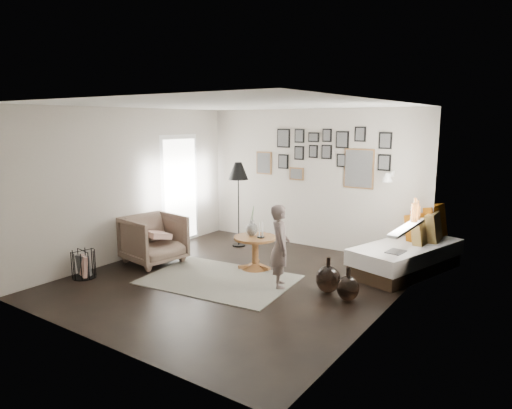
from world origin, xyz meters
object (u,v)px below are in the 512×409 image
Objects in this scene: daybed at (408,252)px; demijohn_small at (348,288)px; magazine_basket at (84,264)px; pedestal_table at (255,254)px; floor_lamp at (238,174)px; armchair at (154,239)px; demijohn_large at (328,279)px; child at (280,246)px; vase at (252,227)px.

daybed is 1.76m from demijohn_small.
demijohn_small is (3.71, 1.44, -0.04)m from magazine_basket.
daybed is 5.10m from magazine_basket.
magazine_basket is at bearing -136.63° from pedestal_table.
armchair is at bearing -108.26° from floor_lamp.
demijohn_large is 0.81m from child.
vase is at bearing 167.45° from demijohn_small.
floor_lamp is (-0.98, 0.96, 0.70)m from vase.
vase is 1.06× the size of demijohn_small.
child is at bearing -38.46° from floor_lamp.
floor_lamp is 3.03m from demijohn_large.
pedestal_table is 0.95m from child.
demijohn_small is at bearing -12.55° from vase.
child is at bearing 26.96° from magazine_basket.
daybed is 5.07× the size of magazine_basket.
daybed is 3.32m from floor_lamp.
daybed is at bearing -72.76° from child.
vase is 1.61m from demijohn_large.
pedestal_table reaches higher than demijohn_large.
daybed is 4.19m from armchair.
pedestal_table is 0.32× the size of daybed.
armchair is at bearing -155.23° from vase.
child reaches higher than vase.
child is at bearing -31.53° from pedestal_table.
pedestal_table is 2.67m from magazine_basket.
daybed is at bearing 80.64° from demijohn_small.
child is at bearing -75.54° from armchair.
magazine_basket is at bearing -107.37° from floor_lamp.
pedestal_table is at bearing -42.70° from floor_lamp.
demijohn_large is at bearing -11.02° from vase.
pedestal_table is 1.40× the size of vase.
vase is 1.54m from floor_lamp.
armchair is 0.56× the size of floor_lamp.
demijohn_small is 0.38× the size of child.
armchair is at bearing -175.08° from demijohn_small.
demijohn_small is (-0.29, -1.73, -0.14)m from daybed.
demijohn_large is 0.42× the size of child.
child is (-1.31, -1.80, 0.29)m from daybed.
vase is 1.71m from armchair.
armchair is 1.75× the size of demijohn_large.
vase is at bearing 168.98° from demijohn_large.
demijohn_small is (1.78, -0.39, -0.08)m from pedestal_table.
floor_lamp reaches higher than pedestal_table.
floor_lamp is (-1.06, 0.98, 1.14)m from pedestal_table.
daybed is at bearing 6.55° from floor_lamp.
vase is at bearing 165.96° from pedestal_table.
daybed is (2.06, 1.34, 0.06)m from pedestal_table.
child reaches higher than demijohn_small.
armchair is 1.21m from magazine_basket.
vase is 0.55× the size of armchair.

